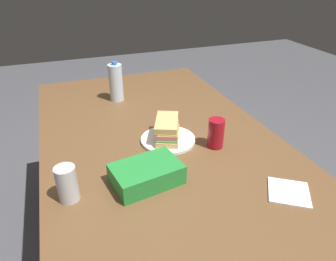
# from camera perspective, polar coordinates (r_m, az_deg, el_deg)

# --- Properties ---
(ground_plane) EXTENTS (8.00, 8.00, 0.00)m
(ground_plane) POSITION_cam_1_polar(r_m,az_deg,el_deg) (1.84, -1.18, -21.76)
(ground_plane) COLOR #4C4C51
(dining_table) EXTENTS (1.71, 0.98, 0.74)m
(dining_table) POSITION_cam_1_polar(r_m,az_deg,el_deg) (1.39, -1.46, -4.31)
(dining_table) COLOR brown
(dining_table) RESTS_ON ground_plane
(paper_plate) EXTENTS (0.23, 0.23, 0.01)m
(paper_plate) POSITION_cam_1_polar(r_m,az_deg,el_deg) (1.32, 0.00, -1.67)
(paper_plate) COLOR white
(paper_plate) RESTS_ON dining_table
(sandwich) EXTENTS (0.21, 0.15, 0.08)m
(sandwich) POSITION_cam_1_polar(r_m,az_deg,el_deg) (1.30, -0.07, 0.19)
(sandwich) COLOR #DBB26B
(sandwich) RESTS_ON paper_plate
(soda_can_red) EXTENTS (0.07, 0.07, 0.12)m
(soda_can_red) POSITION_cam_1_polar(r_m,az_deg,el_deg) (1.27, 8.75, -0.51)
(soda_can_red) COLOR maroon
(soda_can_red) RESTS_ON dining_table
(chip_bag) EXTENTS (0.19, 0.25, 0.07)m
(chip_bag) POSITION_cam_1_polar(r_m,az_deg,el_deg) (1.07, -3.95, -7.91)
(chip_bag) COLOR #268C38
(chip_bag) RESTS_ON dining_table
(water_bottle_tall) EXTENTS (0.07, 0.07, 0.21)m
(water_bottle_tall) POSITION_cam_1_polar(r_m,az_deg,el_deg) (1.70, -9.52, 8.66)
(water_bottle_tall) COLOR silver
(water_bottle_tall) RESTS_ON dining_table
(soda_can_silver) EXTENTS (0.07, 0.07, 0.12)m
(soda_can_silver) POSITION_cam_1_polar(r_m,az_deg,el_deg) (1.04, -17.98, -9.25)
(soda_can_silver) COLOR silver
(soda_can_silver) RESTS_ON dining_table
(paper_napkin) EXTENTS (0.18, 0.18, 0.01)m
(paper_napkin) POSITION_cam_1_polar(r_m,az_deg,el_deg) (1.12, 21.22, -10.47)
(paper_napkin) COLOR white
(paper_napkin) RESTS_ON dining_table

